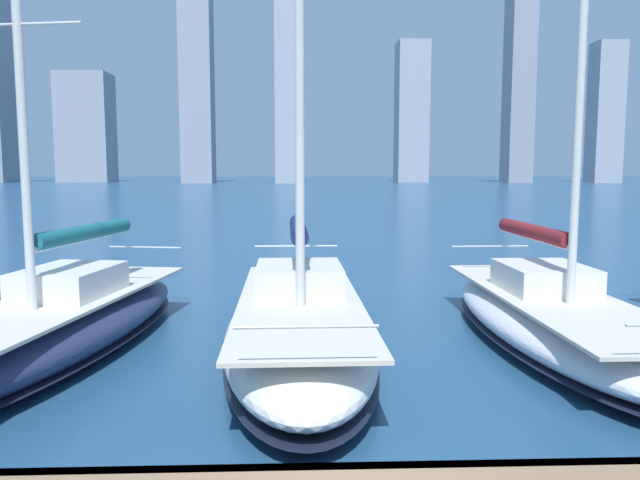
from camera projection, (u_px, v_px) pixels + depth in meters
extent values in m
cube|color=#473828|center=(341.00, 471.00, 6.19)|extent=(28.00, 0.16, 0.10)
cube|color=#9DA2AC|center=(605.00, 113.00, 157.72)|extent=(7.08, 6.67, 35.17)
cube|color=#8C919C|center=(519.00, 84.00, 159.70)|extent=(6.26, 7.63, 50.51)
cube|color=#9EA3AD|center=(412.00, 113.00, 167.01)|extent=(8.16, 8.95, 37.04)
cube|color=#A0A5AF|center=(288.00, 93.00, 154.74)|extent=(6.36, 8.71, 44.81)
cube|color=#959AA4|center=(197.00, 80.00, 155.56)|extent=(7.67, 9.02, 51.25)
cube|color=#9499A4|center=(86.00, 128.00, 167.46)|extent=(13.43, 10.96, 28.89)
ellipsoid|color=white|center=(554.00, 322.00, 12.52)|extent=(2.79, 9.21, 0.94)
ellipsoid|color=black|center=(553.00, 335.00, 12.55)|extent=(2.81, 9.26, 0.10)
cube|color=beige|center=(555.00, 298.00, 12.46)|extent=(2.29, 8.11, 0.06)
cube|color=silver|center=(544.00, 278.00, 12.97)|extent=(1.65, 2.04, 0.55)
cylinder|color=silver|center=(584.00, 4.00, 11.15)|extent=(0.16, 0.16, 10.93)
cylinder|color=silver|center=(533.00, 237.00, 13.57)|extent=(0.15, 3.86, 0.12)
cylinder|color=maroon|center=(533.00, 232.00, 13.56)|extent=(0.35, 3.55, 0.32)
cylinder|color=silver|center=(490.00, 246.00, 16.51)|extent=(2.04, 0.06, 0.04)
ellipsoid|color=white|center=(300.00, 331.00, 11.47)|extent=(2.81, 8.64, 1.11)
ellipsoid|color=black|center=(300.00, 348.00, 11.50)|extent=(2.83, 8.68, 0.10)
cube|color=beige|center=(300.00, 300.00, 11.40)|extent=(2.31, 7.60, 0.06)
cube|color=silver|center=(299.00, 279.00, 11.88)|extent=(1.64, 1.92, 0.55)
cylinder|color=silver|center=(299.00, 20.00, 10.21)|extent=(0.16, 0.16, 9.57)
cylinder|color=silver|center=(298.00, 235.00, 12.43)|extent=(0.18, 3.61, 0.12)
cylinder|color=navy|center=(298.00, 229.00, 12.42)|extent=(0.37, 3.33, 0.32)
cylinder|color=silver|center=(306.00, 327.00, 7.42)|extent=(1.74, 0.07, 0.04)
cylinder|color=silver|center=(296.00, 246.00, 15.18)|extent=(2.01, 0.07, 0.04)
ellipsoid|color=navy|center=(56.00, 330.00, 11.80)|extent=(4.05, 9.78, 1.00)
ellipsoid|color=black|center=(57.00, 344.00, 11.83)|extent=(4.07, 9.83, 0.10)
cube|color=beige|center=(55.00, 303.00, 11.74)|extent=(3.42, 8.58, 0.06)
cube|color=silver|center=(70.00, 281.00, 12.27)|extent=(1.84, 2.31, 0.55)
cylinder|color=silver|center=(20.00, 74.00, 10.58)|extent=(0.16, 0.16, 8.16)
cylinder|color=silver|center=(17.00, 24.00, 10.48)|extent=(2.26, 0.42, 0.05)
cylinder|color=silver|center=(86.00, 238.00, 12.88)|extent=(0.77, 3.95, 0.12)
cylinder|color=#19606B|center=(86.00, 232.00, 12.87)|extent=(0.91, 3.67, 0.32)
cylinder|color=silver|center=(145.00, 247.00, 15.89)|extent=(1.88, 0.35, 0.04)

